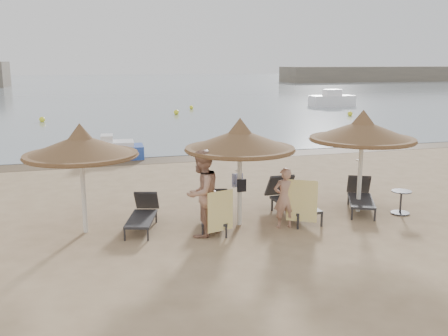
% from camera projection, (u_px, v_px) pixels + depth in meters
% --- Properties ---
extents(ground, '(160.00, 160.00, 0.00)m').
position_uv_depth(ground, '(258.00, 230.00, 12.06)').
color(ground, tan).
rests_on(ground, ground).
extents(sea, '(200.00, 140.00, 0.03)m').
position_uv_depth(sea, '(102.00, 85.00, 87.20)').
color(sea, gray).
rests_on(sea, ground).
extents(wet_sand_strip, '(200.00, 1.60, 0.01)m').
position_uv_depth(wet_sand_strip, '(181.00, 159.00, 20.89)').
color(wet_sand_strip, brown).
rests_on(wet_sand_strip, ground).
extents(palapa_left, '(2.64, 2.64, 2.61)m').
position_uv_depth(palapa_left, '(81.00, 146.00, 11.47)').
color(palapa_left, white).
rests_on(palapa_left, ground).
extents(palapa_center, '(2.70, 2.70, 2.68)m').
position_uv_depth(palapa_center, '(240.00, 140.00, 12.01)').
color(palapa_center, white).
rests_on(palapa_center, ground).
extents(palapa_right, '(2.79, 2.79, 2.76)m').
position_uv_depth(palapa_right, '(362.00, 131.00, 13.11)').
color(palapa_right, white).
rests_on(palapa_right, ground).
extents(lounger_far_left, '(1.06, 1.85, 0.79)m').
position_uv_depth(lounger_far_left, '(143.00, 213.00, 12.18)').
color(lounger_far_left, '#313135').
rests_on(lounger_far_left, ground).
extents(lounger_near_left, '(1.08, 1.90, 0.81)m').
position_uv_depth(lounger_near_left, '(215.00, 210.00, 12.39)').
color(lounger_near_left, '#313135').
rests_on(lounger_near_left, ground).
extents(lounger_near_right, '(0.76, 2.15, 0.96)m').
position_uv_depth(lounger_near_right, '(290.00, 199.00, 13.19)').
color(lounger_near_right, '#313135').
rests_on(lounger_near_right, ground).
extents(lounger_far_right, '(1.39, 1.96, 0.85)m').
position_uv_depth(lounger_far_right, '(360.00, 196.00, 13.67)').
color(lounger_far_right, '#313135').
rests_on(lounger_far_right, ground).
extents(side_table, '(0.52, 0.52, 0.63)m').
position_uv_depth(side_table, '(401.00, 203.00, 13.29)').
color(side_table, '#313135').
rests_on(side_table, ground).
extents(person_left, '(1.28, 1.24, 2.35)m').
position_uv_depth(person_left, '(202.00, 186.00, 11.45)').
color(person_left, tan).
rests_on(person_left, ground).
extents(person_right, '(0.84, 0.58, 1.74)m').
position_uv_depth(person_right, '(284.00, 193.00, 12.06)').
color(person_right, tan).
rests_on(person_right, ground).
extents(towel_left, '(0.66, 0.21, 0.95)m').
position_uv_depth(towel_left, '(220.00, 211.00, 11.33)').
color(towel_left, yellow).
rests_on(towel_left, ground).
extents(towel_right, '(0.63, 0.41, 1.03)m').
position_uv_depth(towel_right, '(302.00, 201.00, 11.96)').
color(towel_right, yellow).
rests_on(towel_right, ground).
extents(bag_patterned, '(0.27, 0.13, 0.34)m').
position_uv_depth(bag_patterned, '(237.00, 180.00, 12.40)').
color(bag_patterned, silver).
rests_on(bag_patterned, ground).
extents(bag_dark, '(0.22, 0.07, 0.31)m').
position_uv_depth(bag_dark, '(242.00, 185.00, 12.09)').
color(bag_dark, black).
rests_on(bag_dark, ground).
extents(pedal_boat, '(2.25, 1.42, 1.01)m').
position_uv_depth(pedal_boat, '(116.00, 150.00, 20.86)').
color(pedal_boat, '#2A4DB2').
rests_on(pedal_boat, ground).
extents(buoy_left, '(0.38, 0.38, 0.38)m').
position_uv_depth(buoy_left, '(42.00, 120.00, 33.34)').
color(buoy_left, '#FEFA29').
rests_on(buoy_left, ground).
extents(buoy_mid, '(0.34, 0.34, 0.34)m').
position_uv_depth(buoy_mid, '(191.00, 107.00, 42.50)').
color(buoy_mid, '#FEFA29').
rests_on(buoy_mid, ground).
extents(buoy_right, '(0.37, 0.37, 0.37)m').
position_uv_depth(buoy_right, '(350.00, 114.00, 37.12)').
color(buoy_right, '#FEFA29').
rests_on(buoy_right, ground).
extents(buoy_extra, '(0.39, 0.39, 0.39)m').
position_uv_depth(buoy_extra, '(176.00, 112.00, 38.11)').
color(buoy_extra, '#FEFA29').
rests_on(buoy_extra, ground).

